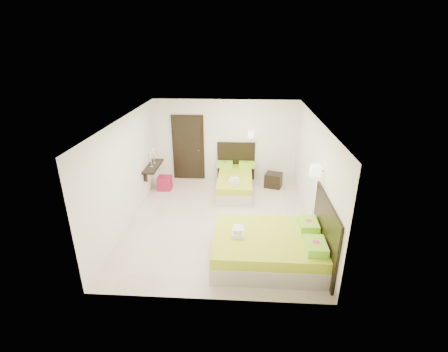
# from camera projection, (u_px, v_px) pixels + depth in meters

# --- Properties ---
(floor) EXTENTS (5.50, 5.50, 0.00)m
(floor) POSITION_uv_depth(u_px,v_px,m) (219.00, 220.00, 8.28)
(floor) COLOR beige
(floor) RESTS_ON ground
(bed_single) EXTENTS (1.21, 2.02, 1.67)m
(bed_single) POSITION_uv_depth(u_px,v_px,m) (235.00, 181.00, 9.83)
(bed_single) COLOR beige
(bed_single) RESTS_ON ground
(bed_double) EXTENTS (2.26, 1.92, 1.86)m
(bed_double) POSITION_uv_depth(u_px,v_px,m) (272.00, 247.00, 6.63)
(bed_double) COLOR beige
(bed_double) RESTS_ON ground
(nightstand) EXTENTS (0.60, 0.57, 0.44)m
(nightstand) POSITION_uv_depth(u_px,v_px,m) (273.00, 180.00, 10.11)
(nightstand) COLOR black
(nightstand) RESTS_ON ground
(ottoman) EXTENTS (0.41, 0.41, 0.41)m
(ottoman) POSITION_uv_depth(u_px,v_px,m) (165.00, 183.00, 9.95)
(ottoman) COLOR maroon
(ottoman) RESTS_ON ground
(door) EXTENTS (1.02, 0.15, 2.14)m
(door) POSITION_uv_depth(u_px,v_px,m) (188.00, 148.00, 10.43)
(door) COLOR black
(door) RESTS_ON ground
(console_shelf) EXTENTS (0.35, 1.20, 0.78)m
(console_shelf) POSITION_uv_depth(u_px,v_px,m) (153.00, 166.00, 9.55)
(console_shelf) COLOR black
(console_shelf) RESTS_ON ground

